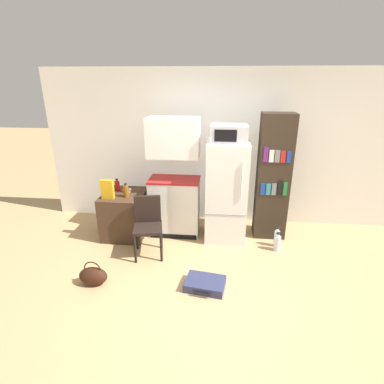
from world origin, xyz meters
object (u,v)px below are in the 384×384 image
at_px(cereal_box, 107,189).
at_px(suitcase_large_flat, 205,284).
at_px(microwave, 229,133).
at_px(bookshelf, 273,178).
at_px(bowl, 127,190).
at_px(bottle_ketchup_red, 117,186).
at_px(handbag, 93,276).
at_px(refrigerator, 226,192).
at_px(water_bottle_middle, 277,238).
at_px(chair, 148,221).
at_px(kitchen_hutch, 174,184).
at_px(bottle_amber_beer, 126,191).
at_px(side_table, 125,214).
at_px(water_bottle_front, 277,243).
at_px(bottle_clear_short, 110,187).

height_order(cereal_box, suitcase_large_flat, cereal_box).
bearing_deg(microwave, bookshelf, 11.15).
height_order(microwave, bowl, microwave).
relative_size(bottle_ketchup_red, handbag, 0.56).
distance_m(refrigerator, water_bottle_middle, 1.05).
relative_size(refrigerator, chair, 1.82).
bearing_deg(kitchen_hutch, microwave, -4.97).
xyz_separation_m(kitchen_hutch, chair, (-0.29, -0.66, -0.35)).
relative_size(bottle_amber_beer, cereal_box, 0.73).
relative_size(bookshelf, cereal_box, 6.62).
distance_m(refrigerator, suitcase_large_flat, 1.54).
distance_m(refrigerator, cereal_box, 1.83).
distance_m(side_table, bookshelf, 2.45).
relative_size(microwave, bottle_ketchup_red, 2.66).
xyz_separation_m(microwave, water_bottle_front, (0.79, -0.35, -1.57)).
xyz_separation_m(kitchen_hutch, refrigerator, (0.83, -0.07, -0.08)).
height_order(refrigerator, bottle_amber_beer, refrigerator).
height_order(cereal_box, handbag, cereal_box).
distance_m(bowl, suitcase_large_flat, 2.05).
relative_size(bookshelf, bottle_ketchup_red, 9.83).
xyz_separation_m(kitchen_hutch, suitcase_large_flat, (0.59, -1.41, -0.81)).
relative_size(microwave, water_bottle_front, 1.79).
xyz_separation_m(bowl, water_bottle_middle, (2.41, -0.26, -0.60)).
xyz_separation_m(refrigerator, water_bottle_middle, (0.80, -0.23, -0.65)).
bearing_deg(bottle_clear_short, suitcase_large_flat, -39.79).
distance_m(cereal_box, handbag, 1.35).
xyz_separation_m(microwave, bookshelf, (0.72, 0.14, -0.71)).
bearing_deg(kitchen_hutch, water_bottle_front, -14.67).
bearing_deg(bottle_ketchup_red, cereal_box, -93.83).
height_order(side_table, bottle_clear_short, bottle_clear_short).
bearing_deg(bowl, handbag, -91.42).
bearing_deg(bottle_ketchup_red, water_bottle_middle, -6.52).
relative_size(chair, water_bottle_middle, 2.62).
distance_m(side_table, kitchen_hutch, 0.96).
xyz_separation_m(bookshelf, bottle_ketchup_red, (-2.50, -0.07, -0.19)).
bearing_deg(bowl, side_table, -105.30).
bearing_deg(water_bottle_front, refrigerator, 155.89).
bearing_deg(side_table, refrigerator, 2.35).
relative_size(microwave, bookshelf, 0.27).
height_order(bottle_ketchup_red, chair, bottle_ketchup_red).
distance_m(bottle_ketchup_red, bottle_clear_short, 0.13).
relative_size(kitchen_hutch, chair, 2.20).
relative_size(bottle_clear_short, handbag, 0.42).
height_order(handbag, water_bottle_middle, handbag).
height_order(bottle_amber_beer, water_bottle_middle, bottle_amber_beer).
distance_m(bottle_clear_short, suitcase_large_flat, 2.28).
height_order(bookshelf, handbag, bookshelf).
relative_size(cereal_box, handbag, 0.83).
distance_m(side_table, bottle_clear_short, 0.51).
distance_m(side_table, bowl, 0.39).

